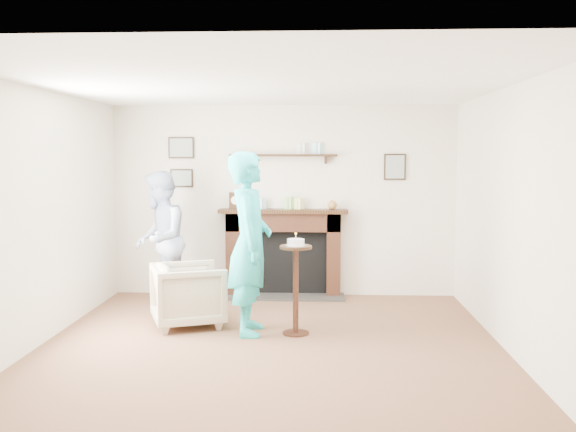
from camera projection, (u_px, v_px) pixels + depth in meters
The scene contains 6 objects.
ground at pixel (269, 351), 6.09m from camera, with size 5.00×5.00×0.00m, color brown.
room_shell at pixel (274, 177), 6.62m from camera, with size 4.54×5.02×2.52m.
armchair at pixel (189, 325), 7.00m from camera, with size 0.73×0.75×0.68m, color tan.
man at pixel (161, 306), 7.88m from camera, with size 0.81×0.63×1.66m, color #CBD7FF.
woman at pixel (250, 333), 6.71m from camera, with size 0.69×0.45×1.89m, color #21A6BB.
pedestal_table at pixel (296, 272), 6.60m from camera, with size 0.33×0.33×1.06m.
Camera 1 is at (0.47, -5.92, 1.85)m, focal length 40.00 mm.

